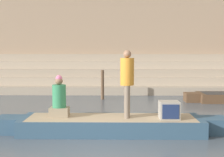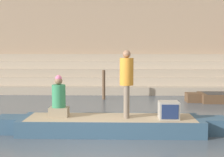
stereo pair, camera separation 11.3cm
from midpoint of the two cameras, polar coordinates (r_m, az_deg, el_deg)
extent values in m
plane|color=#4C5660|center=(6.71, -2.68, -13.38)|extent=(120.00, 120.00, 0.00)
cube|color=tan|center=(16.38, -0.12, -1.65)|extent=(36.00, 3.17, 0.38)
cube|color=#B2A28D|center=(16.65, -0.09, -0.21)|extent=(36.00, 2.53, 0.38)
cube|color=tan|center=(16.94, -0.06, 1.19)|extent=(36.00, 1.90, 0.38)
cube|color=#B2A28D|center=(17.23, -0.03, 2.54)|extent=(36.00, 1.27, 0.38)
cube|color=tan|center=(17.53, 0.00, 3.84)|extent=(36.00, 0.63, 0.38)
cube|color=tan|center=(18.54, 0.08, 11.03)|extent=(34.20, 1.20, 8.06)
cube|color=brown|center=(17.92, 0.02, -0.72)|extent=(34.20, 0.12, 0.60)
cube|color=#33516B|center=(8.18, 0.17, -8.49)|extent=(4.67, 1.26, 0.41)
cube|color=tan|center=(8.13, 0.17, -7.27)|extent=(4.29, 1.16, 0.05)
cube|color=#33516B|center=(8.54, 18.50, -8.17)|extent=(0.65, 0.70, 0.41)
cube|color=#33516B|center=(8.66, -17.90, -7.97)|extent=(0.65, 0.70, 0.41)
cylinder|color=olive|center=(8.91, -4.25, -6.68)|extent=(2.68, 0.04, 0.04)
cylinder|color=#756656|center=(8.16, 3.05, -4.07)|extent=(0.15, 0.15, 0.84)
cylinder|color=#756656|center=(7.96, 3.09, -4.29)|extent=(0.15, 0.15, 0.84)
cylinder|color=orange|center=(7.97, 3.09, 1.27)|extent=(0.35, 0.35, 0.70)
sphere|color=#8C664C|center=(7.95, 3.11, 4.49)|extent=(0.20, 0.20, 0.20)
cube|color=gray|center=(8.31, -9.28, -6.04)|extent=(0.49, 0.39, 0.24)
cylinder|color=#338456|center=(8.24, -9.32, -3.18)|extent=(0.35, 0.35, 0.59)
sphere|color=#8C664C|center=(8.19, -9.36, -0.44)|extent=(0.20, 0.20, 0.20)
sphere|color=pink|center=(8.18, -9.37, 0.04)|extent=(0.17, 0.17, 0.17)
cube|color=#9E998E|center=(8.06, 10.70, -5.69)|extent=(0.50, 0.47, 0.44)
cube|color=navy|center=(7.83, 10.98, -6.02)|extent=(0.42, 0.02, 0.36)
cube|color=brown|center=(13.44, 14.83, -3.36)|extent=(0.58, 0.64, 0.37)
cylinder|color=brown|center=(13.59, -1.29, -1.15)|extent=(0.14, 0.14, 1.28)
camera|label=1|loc=(0.06, -89.65, 0.03)|focal=50.00mm
camera|label=2|loc=(0.06, 90.35, -0.03)|focal=50.00mm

